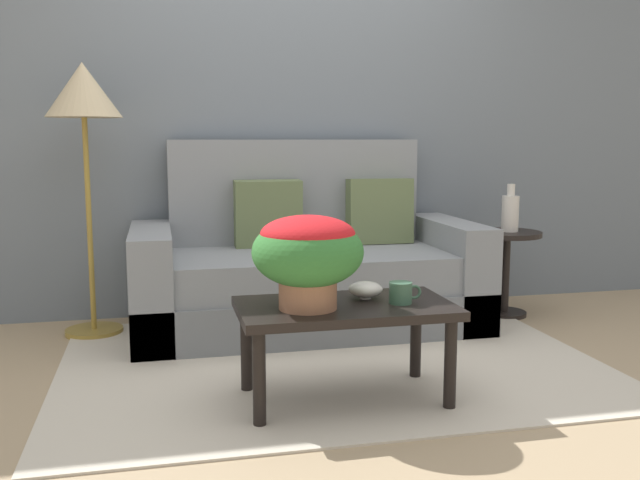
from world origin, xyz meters
The scene contains 11 objects.
ground_plane centered at (0.00, 0.00, 0.00)m, with size 14.00×14.00×0.00m, color tan.
wall_back centered at (0.00, 1.30, 1.45)m, with size 6.40×0.12×2.89m, color slate.
area_rug centered at (0.00, 0.10, 0.01)m, with size 2.58×1.90×0.01m, color beige.
couch centered at (0.03, 0.81, 0.32)m, with size 1.96×0.91×1.08m.
coffee_table centered at (-0.06, -0.40, 0.36)m, with size 0.89×0.50×0.42m.
side_table centered at (1.28, 0.77, 0.37)m, with size 0.42×0.42×0.53m.
floor_lamp centered at (-1.17, 0.90, 1.26)m, with size 0.41×0.41×1.50m.
potted_plant centered at (-0.23, -0.45, 0.65)m, with size 0.45×0.45×0.38m.
coffee_mug centered at (0.17, -0.44, 0.46)m, with size 0.14×0.10×0.09m.
snack_bowl centered at (0.05, -0.33, 0.46)m, with size 0.15×0.15×0.07m.
table_vase centered at (1.30, 0.76, 0.65)m, with size 0.10×0.10×0.29m.
Camera 1 is at (-0.80, -3.15, 1.10)m, focal length 39.59 mm.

